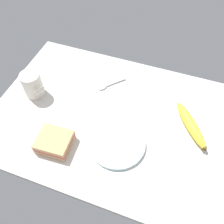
# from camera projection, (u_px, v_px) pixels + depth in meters

# --- Properties ---
(tabletop) EXTENTS (0.90, 0.64, 0.02)m
(tabletop) POSITION_uv_depth(u_px,v_px,m) (112.00, 118.00, 0.92)
(tabletop) COLOR beige
(tabletop) RESTS_ON ground
(plate_of_food) EXTENTS (0.20, 0.20, 0.01)m
(plate_of_food) POSITION_uv_depth(u_px,v_px,m) (117.00, 144.00, 0.84)
(plate_of_food) COLOR silver
(plate_of_food) RESTS_ON tabletop
(coffee_mug_black) EXTENTS (0.10, 0.08, 0.10)m
(coffee_mug_black) POSITION_uv_depth(u_px,v_px,m) (32.00, 84.00, 0.94)
(coffee_mug_black) COLOR silver
(coffee_mug_black) RESTS_ON tabletop
(sandwich_main) EXTENTS (0.12, 0.11, 0.04)m
(sandwich_main) POSITION_uv_depth(u_px,v_px,m) (54.00, 142.00, 0.83)
(sandwich_main) COLOR tan
(sandwich_main) RESTS_ON tabletop
(banana) EXTENTS (0.15, 0.19, 0.04)m
(banana) POSITION_uv_depth(u_px,v_px,m) (191.00, 125.00, 0.87)
(banana) COLOR yellow
(banana) RESTS_ON tabletop
(spoon) EXTENTS (0.10, 0.10, 0.01)m
(spoon) POSITION_uv_depth(u_px,v_px,m) (108.00, 86.00, 1.01)
(spoon) COLOR silver
(spoon) RESTS_ON tabletop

